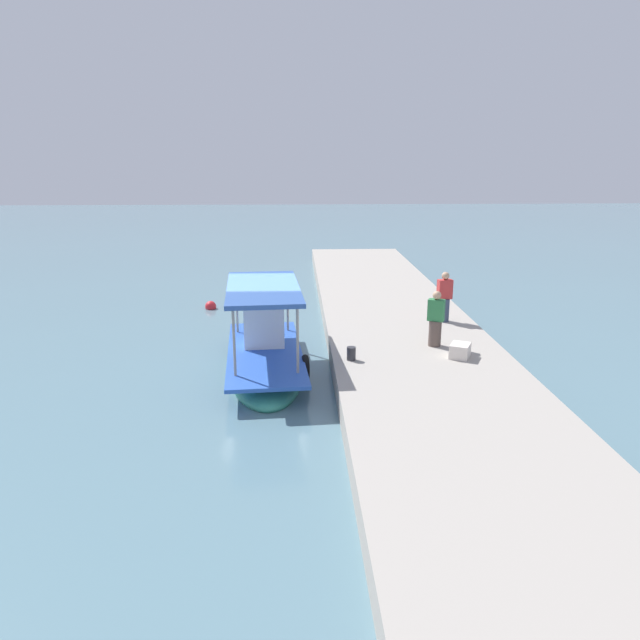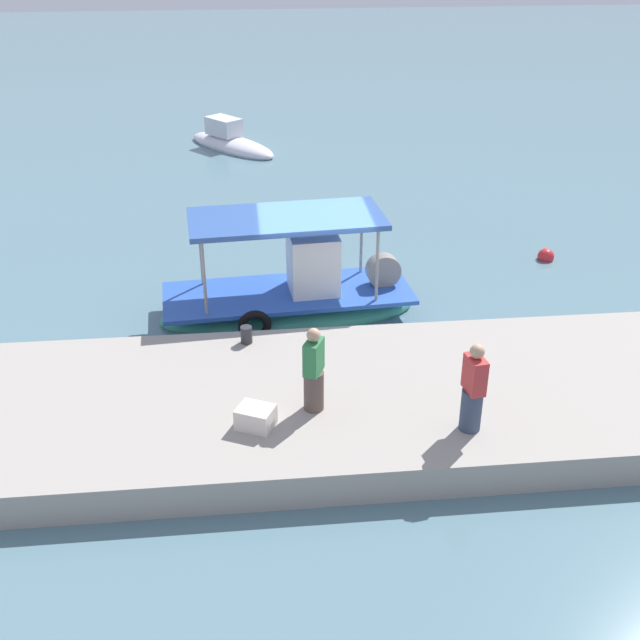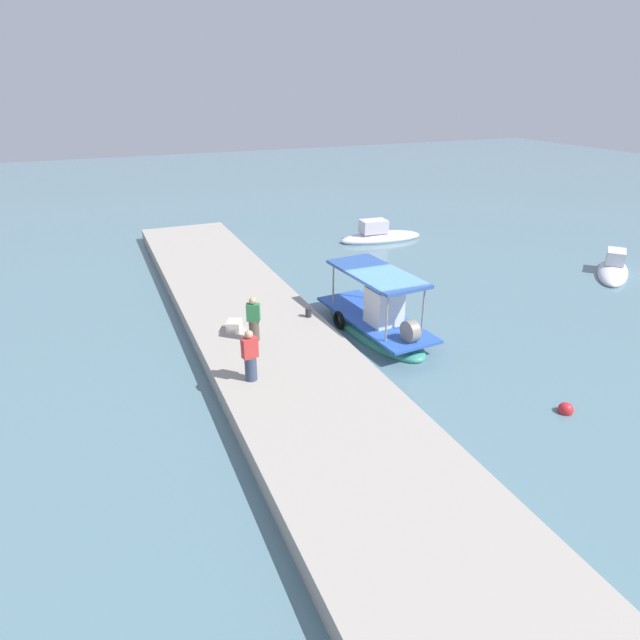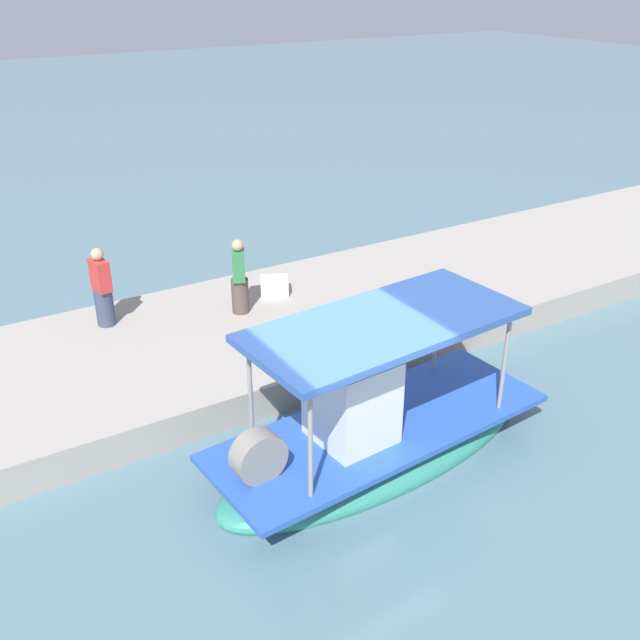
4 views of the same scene
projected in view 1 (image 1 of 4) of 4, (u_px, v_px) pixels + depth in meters
The scene contains 8 objects.
ground_plane at pixel (264, 363), 17.52m from camera, with size 120.00×120.00×0.00m, color slate.
dock_quay at pixel (412, 351), 17.61m from camera, with size 36.00×4.93×0.64m, color #A49C92.
main_fishing_boat at pixel (265, 355), 16.90m from camera, with size 6.14×2.52×2.82m.
fisherman_near_bollard at pixel (436, 321), 16.88m from camera, with size 0.48×0.52×1.62m.
fisherman_by_crate at pixel (444, 299), 19.41m from camera, with size 0.42×0.50×1.66m.
mooring_bollard at pixel (351, 354), 15.82m from camera, with size 0.24×0.24×0.36m, color #2D2D33.
cargo_crate at pixel (460, 351), 16.03m from camera, with size 0.61×0.49×0.38m, color silver.
marker_buoy at pixel (211, 307), 23.74m from camera, with size 0.45×0.45×0.45m.
Camera 1 is at (-16.59, -0.99, 5.92)m, focal length 33.16 mm.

